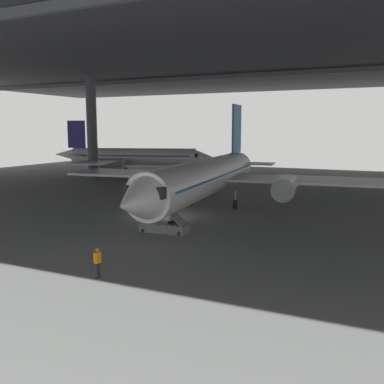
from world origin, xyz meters
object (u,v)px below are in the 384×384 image
Objects in this scene: airplane_main at (207,177)px; boarding_stairs at (164,223)px; crew_worker_by_stairs at (174,215)px; baggage_tug at (193,189)px; crew_worker_near_nose at (98,261)px; airplane_distant at (131,157)px.

airplane_main is 10.06m from boarding_stairs.
baggage_tug is at bearing 109.83° from crew_worker_by_stairs.
airplane_distant is (-28.55, 47.36, 2.11)m from crew_worker_near_nose.
airplane_main is 12.16m from baggage_tug.
baggage_tug is (-6.47, 17.94, -0.48)m from crew_worker_by_stairs.
crew_worker_near_nose is at bearing -83.81° from airplane_main.
crew_worker_by_stairs reaches higher than crew_worker_near_nose.
baggage_tug is at bearing 105.28° from crew_worker_near_nose.
airplane_distant is (-26.32, 26.81, -0.27)m from airplane_main.
boarding_stairs is at bearing -71.79° from baggage_tug.
airplane_main reaches higher than airplane_distant.
boarding_stairs is 11.01m from crew_worker_near_nose.
crew_worker_near_nose is at bearing -80.27° from boarding_stairs.
airplane_main is at bearing 96.19° from crew_worker_near_nose.
boarding_stairs is at bearing -87.83° from airplane_main.
boarding_stairs is at bearing -88.70° from crew_worker_by_stairs.
crew_worker_near_nose is 55.34m from airplane_distant.
airplane_distant reaches higher than boarding_stairs.
crew_worker_by_stairs is at bearing -52.44° from airplane_distant.
baggage_tug is (20.17, -16.70, -2.57)m from airplane_distant.
airplane_distant is at bearing 134.48° from airplane_main.
airplane_distant is at bearing 126.17° from boarding_stairs.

